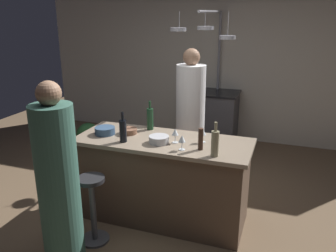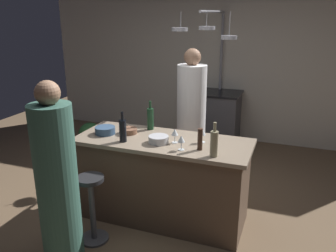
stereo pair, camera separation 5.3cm
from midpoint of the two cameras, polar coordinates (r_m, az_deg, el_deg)
name	(u,v)px [view 1 (the left image)]	position (r m, az deg, el deg)	size (l,w,h in m)	color
ground_plane	(163,216)	(3.97, -1.15, -14.53)	(9.00, 9.00, 0.00)	brown
back_wall	(220,64)	(6.15, 8.30, 10.02)	(6.40, 0.16, 2.60)	beige
kitchen_island	(163,179)	(3.74, -1.19, -8.67)	(1.80, 0.72, 0.90)	brown
stove_range	(213,118)	(5.95, 7.16, 1.37)	(0.80, 0.64, 0.89)	#47474C
chef	(190,122)	(4.46, 3.29, 0.62)	(0.37, 0.37, 1.73)	white
bar_stool_left	(93,206)	(3.49, -12.64, -12.71)	(0.28, 0.28, 0.68)	#4C4C51
guest_left	(58,185)	(3.09, -17.94, -9.20)	(0.35, 0.35, 1.64)	#33594C
overhead_pot_rack	(210,47)	(5.24, 6.60, 12.66)	(0.86, 1.43, 2.17)	gray
potted_plant	(88,137)	(5.56, -13.13, -1.77)	(0.36, 0.36, 0.52)	brown
pepper_mill	(201,139)	(3.28, 4.89, -2.15)	(0.05, 0.05, 0.21)	#382319
wine_bottle_green	(150,118)	(3.85, -3.35, 1.24)	(0.07, 0.07, 0.32)	#193D23
wine_bottle_dark	(123,130)	(3.50, -7.79, -0.72)	(0.07, 0.07, 0.31)	black
wine_bottle_white	(215,143)	(3.14, 7.20, -2.78)	(0.07, 0.07, 0.32)	gray
wine_glass_by_chef	(175,133)	(3.44, 0.74, -1.11)	(0.07, 0.07, 0.15)	silver
wine_glass_near_right_guest	(182,139)	(3.26, 1.83, -2.21)	(0.07, 0.07, 0.15)	silver
wine_glass_near_left_guest	(203,132)	(3.47, 5.25, -1.04)	(0.07, 0.07, 0.15)	silver
mixing_bowl_blue	(105,131)	(3.78, -10.67, -0.75)	(0.21, 0.21, 0.08)	#334C6B
mixing_bowl_wooden	(129,131)	(3.76, -6.87, -0.81)	(0.18, 0.18, 0.06)	brown
mixing_bowl_steel	(159,139)	(3.46, -1.93, -2.21)	(0.20, 0.20, 0.07)	#B7B7BC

